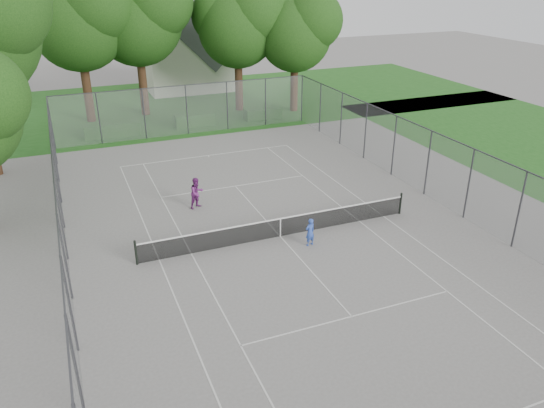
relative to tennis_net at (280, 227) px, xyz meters
name	(u,v)px	position (x,y,z in m)	size (l,w,h in m)	color
ground	(280,237)	(0.00, 0.00, -0.51)	(120.00, 120.00, 0.00)	slate
grass_far	(163,105)	(0.00, 26.00, -0.51)	(60.00, 20.00, 0.00)	#1C4F16
court_markings	(280,237)	(0.00, 0.00, -0.50)	(11.03, 23.83, 0.01)	silver
tennis_net	(280,227)	(0.00, 0.00, 0.00)	(12.87, 0.10, 1.10)	black
perimeter_fence	(281,200)	(0.00, 0.00, 1.30)	(18.08, 34.08, 3.52)	#38383D
tree_far_left	(78,15)	(-6.06, 23.04, 7.33)	(7.94, 7.25, 11.41)	#341F13
tree_far_midleft	(137,12)	(-1.79, 23.49, 7.37)	(7.97, 7.28, 11.46)	#341F13
tree_far_midright	(239,21)	(5.73, 21.98, 6.54)	(7.14, 6.52, 10.27)	#341F13
tree_far_right	(296,29)	(9.83, 20.06, 6.00)	(6.60, 6.02, 9.48)	#341F13
hedge_left	(112,130)	(-5.15, 18.45, -0.03)	(3.82, 1.14, 0.95)	#1C4B18
hedge_mid	(195,120)	(0.96, 18.71, -0.04)	(3.00, 0.86, 0.94)	#1C4B18
hedge_right	(262,113)	(6.40, 18.69, -0.08)	(2.87, 1.05, 0.86)	#1C4B18
house	(186,48)	(3.66, 31.43, 3.38)	(7.77, 6.02, 9.67)	beige
girl_player	(310,232)	(0.88, -1.20, 0.13)	(0.47, 0.31, 1.28)	#2F4EB1
woman_player	(197,193)	(-2.64, 4.47, 0.29)	(0.77, 0.60, 1.59)	#70256F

